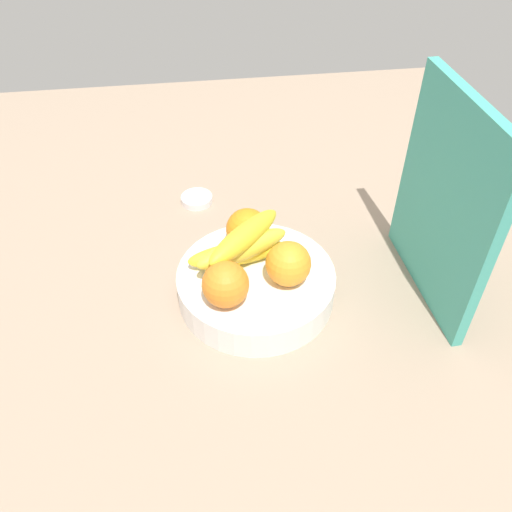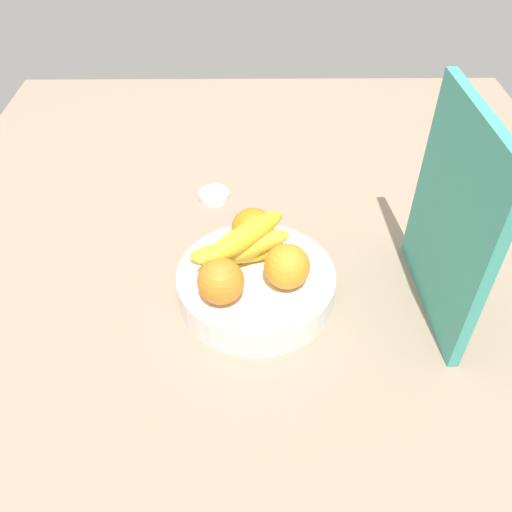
{
  "view_description": "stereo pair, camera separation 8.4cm",
  "coord_description": "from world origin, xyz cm",
  "px_view_note": "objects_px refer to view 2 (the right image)",
  "views": [
    {
      "loc": [
        62.91,
        -11.17,
        69.05
      ],
      "look_at": [
        -1.43,
        -2.26,
        9.5
      ],
      "focal_mm": 37.68,
      "sensor_mm": 36.0,
      "label": 1
    },
    {
      "loc": [
        63.52,
        -2.84,
        69.05
      ],
      "look_at": [
        -1.43,
        -2.26,
        9.5
      ],
      "focal_mm": 37.68,
      "sensor_mm": 36.0,
      "label": 2
    }
  ],
  "objects_px": {
    "orange_front_right": "(253,229)",
    "cutting_board": "(452,220)",
    "fruit_bowl": "(256,285)",
    "orange_front_left": "(287,266)",
    "orange_center": "(221,281)",
    "banana_bunch": "(243,245)",
    "jar_lid": "(214,195)"
  },
  "relations": [
    {
      "from": "orange_front_right",
      "to": "cutting_board",
      "type": "xyz_separation_m",
      "value": [
        0.09,
        0.3,
        0.09
      ]
    },
    {
      "from": "fruit_bowl",
      "to": "cutting_board",
      "type": "bearing_deg",
      "value": 87.31
    },
    {
      "from": "cutting_board",
      "to": "orange_front_left",
      "type": "bearing_deg",
      "value": -90.55
    },
    {
      "from": "orange_front_left",
      "to": "orange_center",
      "type": "xyz_separation_m",
      "value": [
        0.03,
        -0.11,
        0.0
      ]
    },
    {
      "from": "orange_center",
      "to": "banana_bunch",
      "type": "height_order",
      "value": "banana_bunch"
    },
    {
      "from": "fruit_bowl",
      "to": "jar_lid",
      "type": "height_order",
      "value": "fruit_bowl"
    },
    {
      "from": "jar_lid",
      "to": "orange_front_right",
      "type": "bearing_deg",
      "value": 20.72
    },
    {
      "from": "banana_bunch",
      "to": "fruit_bowl",
      "type": "bearing_deg",
      "value": 40.88
    },
    {
      "from": "orange_front_right",
      "to": "orange_center",
      "type": "height_order",
      "value": "same"
    },
    {
      "from": "fruit_bowl",
      "to": "orange_center",
      "type": "relative_size",
      "value": 3.6
    },
    {
      "from": "fruit_bowl",
      "to": "orange_front_left",
      "type": "relative_size",
      "value": 3.6
    },
    {
      "from": "fruit_bowl",
      "to": "banana_bunch",
      "type": "distance_m",
      "value": 0.08
    },
    {
      "from": "banana_bunch",
      "to": "cutting_board",
      "type": "xyz_separation_m",
      "value": [
        0.04,
        0.32,
        0.08
      ]
    },
    {
      "from": "orange_front_left",
      "to": "orange_center",
      "type": "bearing_deg",
      "value": -72.8
    },
    {
      "from": "orange_center",
      "to": "jar_lid",
      "type": "xyz_separation_m",
      "value": [
        -0.35,
        -0.03,
        -0.09
      ]
    },
    {
      "from": "orange_front_right",
      "to": "banana_bunch",
      "type": "bearing_deg",
      "value": -18.98
    },
    {
      "from": "banana_bunch",
      "to": "jar_lid",
      "type": "xyz_separation_m",
      "value": [
        -0.26,
        -0.07,
        -0.09
      ]
    },
    {
      "from": "orange_front_right",
      "to": "fruit_bowl",
      "type": "bearing_deg",
      "value": 4.13
    },
    {
      "from": "orange_front_left",
      "to": "fruit_bowl",
      "type": "bearing_deg",
      "value": -114.53
    },
    {
      "from": "orange_center",
      "to": "jar_lid",
      "type": "distance_m",
      "value": 0.36
    },
    {
      "from": "orange_center",
      "to": "cutting_board",
      "type": "relative_size",
      "value": 0.21
    },
    {
      "from": "orange_front_left",
      "to": "jar_lid",
      "type": "relative_size",
      "value": 1.13
    },
    {
      "from": "orange_front_right",
      "to": "banana_bunch",
      "type": "distance_m",
      "value": 0.05
    },
    {
      "from": "orange_front_right",
      "to": "orange_front_left",
      "type": "bearing_deg",
      "value": 30.06
    },
    {
      "from": "banana_bunch",
      "to": "cutting_board",
      "type": "height_order",
      "value": "cutting_board"
    },
    {
      "from": "fruit_bowl",
      "to": "orange_front_right",
      "type": "relative_size",
      "value": 3.6
    },
    {
      "from": "fruit_bowl",
      "to": "orange_front_right",
      "type": "xyz_separation_m",
      "value": [
        -0.07,
        -0.01,
        0.07
      ]
    },
    {
      "from": "orange_front_right",
      "to": "jar_lid",
      "type": "distance_m",
      "value": 0.25
    },
    {
      "from": "orange_front_left",
      "to": "cutting_board",
      "type": "distance_m",
      "value": 0.26
    },
    {
      "from": "fruit_bowl",
      "to": "jar_lid",
      "type": "xyz_separation_m",
      "value": [
        -0.29,
        -0.09,
        -0.02
      ]
    },
    {
      "from": "orange_front_left",
      "to": "jar_lid",
      "type": "xyz_separation_m",
      "value": [
        -0.31,
        -0.14,
        -0.09
      ]
    },
    {
      "from": "fruit_bowl",
      "to": "cutting_board",
      "type": "distance_m",
      "value": 0.34
    }
  ]
}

